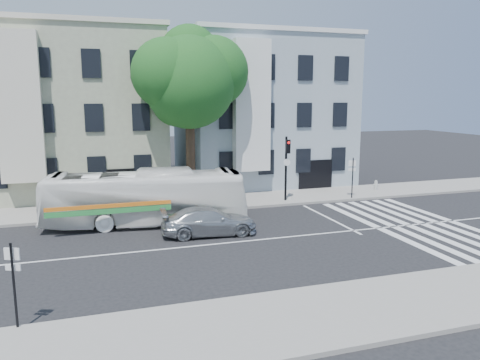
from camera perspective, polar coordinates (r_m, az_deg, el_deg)
name	(u,v)px	position (r m, az deg, el deg)	size (l,w,h in m)	color
ground	(230,243)	(21.80, -1.23, -7.65)	(120.00, 120.00, 0.00)	black
sidewalk_far	(193,204)	(29.27, -5.73, -2.93)	(80.00, 4.00, 0.15)	gray
sidewalk_near	(306,318)	(14.82, 8.04, -16.31)	(80.00, 4.00, 0.15)	gray
building_left	(72,114)	(34.93, -19.80, 7.63)	(12.00, 10.00, 11.00)	gray
building_right	(260,112)	(37.23, 2.48, 8.32)	(12.00, 10.00, 11.00)	#8FA0AA
street_tree	(189,77)	(29.27, -6.20, 12.36)	(7.30, 5.90, 11.10)	#2D2116
bus	(146,198)	(24.93, -11.42, -2.12)	(10.44, 2.44, 2.91)	white
sedan	(209,221)	(22.90, -3.80, -5.04)	(4.65, 1.89, 1.35)	#B5B9BD
hedge	(130,208)	(26.98, -13.29, -3.35)	(8.50, 0.84, 0.70)	#23541B
traffic_signal	(287,160)	(29.47, 5.71, 2.39)	(0.44, 0.53, 4.21)	black
fire_hydrant	(376,185)	(34.54, 16.24, -0.57)	(0.38, 0.22, 0.68)	#B3B3AE
near_sign_pole	(13,274)	(14.86, -25.92, -10.24)	(0.43, 0.25, 2.51)	black
far_sign_pole	(352,173)	(31.17, 13.54, 0.89)	(0.45, 0.25, 2.63)	black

